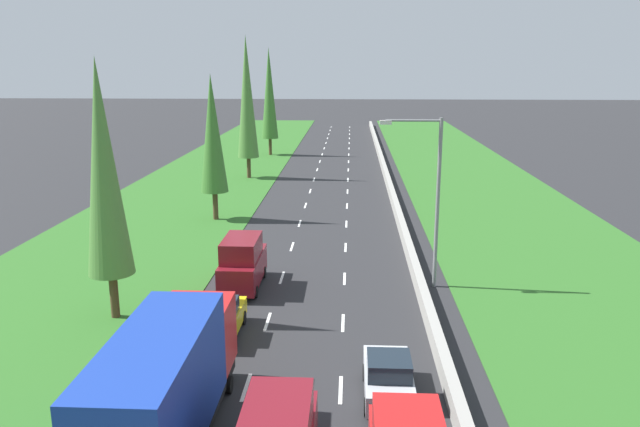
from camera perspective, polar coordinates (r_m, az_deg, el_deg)
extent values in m
plane|color=#28282B|center=(60.57, 0.93, 2.63)|extent=(300.00, 300.00, 0.00)
cube|color=#2D6623|center=(62.29, -10.80, 2.72)|extent=(14.00, 140.00, 0.04)
cube|color=#2D6623|center=(61.78, 14.36, 2.44)|extent=(14.00, 140.00, 0.04)
cube|color=#9E9B93|center=(60.57, 6.33, 2.96)|extent=(0.44, 120.00, 0.85)
cube|color=white|center=(23.80, -6.86, -15.68)|extent=(0.14, 2.00, 0.01)
cube|color=white|center=(29.11, -4.87, -9.91)|extent=(0.14, 2.00, 0.01)
cube|color=white|center=(34.64, -3.55, -5.95)|extent=(0.14, 2.00, 0.01)
cube|color=white|center=(40.31, -2.60, -3.08)|extent=(0.14, 2.00, 0.01)
cube|color=white|center=(46.06, -1.90, -0.93)|extent=(0.14, 2.00, 0.01)
cube|color=white|center=(51.87, -1.35, 0.75)|extent=(0.14, 2.00, 0.01)
cube|color=white|center=(57.72, -0.92, 2.08)|extent=(0.14, 2.00, 0.01)
cube|color=white|center=(63.60, -0.56, 3.17)|extent=(0.14, 2.00, 0.01)
cube|color=white|center=(69.49, -0.26, 4.08)|extent=(0.14, 2.00, 0.01)
cube|color=white|center=(75.41, -0.01, 4.84)|extent=(0.14, 2.00, 0.01)
cube|color=white|center=(81.33, 0.20, 5.49)|extent=(0.14, 2.00, 0.01)
cube|color=white|center=(87.27, 0.39, 6.06)|extent=(0.14, 2.00, 0.01)
cube|color=white|center=(93.21, 0.55, 6.55)|extent=(0.14, 2.00, 0.01)
cube|color=white|center=(99.16, 0.70, 6.98)|extent=(0.14, 2.00, 0.01)
cube|color=white|center=(105.12, 0.82, 7.37)|extent=(0.14, 2.00, 0.01)
cube|color=white|center=(111.08, 0.94, 7.71)|extent=(0.14, 2.00, 0.01)
cube|color=white|center=(117.05, 1.04, 8.01)|extent=(0.14, 2.00, 0.01)
cube|color=white|center=(23.50, 1.92, -16.00)|extent=(0.14, 2.00, 0.01)
cube|color=white|center=(28.86, 2.14, -10.08)|extent=(0.14, 2.00, 0.01)
cube|color=white|center=(34.44, 2.28, -6.05)|extent=(0.14, 2.00, 0.01)
cube|color=white|center=(40.13, 2.38, -3.16)|extent=(0.14, 2.00, 0.01)
cube|color=white|center=(45.91, 2.46, -0.98)|extent=(0.14, 2.00, 0.01)
cube|color=white|center=(51.73, 2.52, 0.70)|extent=(0.14, 2.00, 0.01)
cube|color=white|center=(57.60, 2.56, 2.05)|extent=(0.14, 2.00, 0.01)
cube|color=white|center=(63.48, 2.60, 3.14)|extent=(0.14, 2.00, 0.01)
cube|color=white|center=(69.39, 2.63, 4.05)|extent=(0.14, 2.00, 0.01)
cube|color=white|center=(75.31, 2.66, 4.82)|extent=(0.14, 2.00, 0.01)
cube|color=white|center=(81.25, 2.68, 5.47)|extent=(0.14, 2.00, 0.01)
cube|color=white|center=(87.19, 2.70, 6.04)|extent=(0.14, 2.00, 0.01)
cube|color=white|center=(93.14, 2.72, 6.53)|extent=(0.14, 2.00, 0.01)
cube|color=white|center=(99.09, 2.73, 6.96)|extent=(0.14, 2.00, 0.01)
cube|color=white|center=(105.05, 2.75, 7.35)|extent=(0.14, 2.00, 0.01)
cube|color=white|center=(111.02, 2.76, 7.69)|extent=(0.14, 2.00, 0.01)
cube|color=white|center=(116.99, 2.77, 8.00)|extent=(0.14, 2.00, 0.01)
cube|color=red|center=(23.10, -11.23, -10.90)|extent=(2.40, 2.20, 2.50)
cube|color=#19389E|center=(18.90, -14.81, -15.63)|extent=(2.44, 7.20, 3.30)
cylinder|color=black|center=(23.93, -13.89, -14.97)|extent=(0.22, 0.64, 0.64)
cylinder|color=black|center=(23.42, -8.44, -15.38)|extent=(0.22, 0.64, 0.64)
cube|color=yellow|center=(27.72, -9.18, -9.73)|extent=(1.68, 3.90, 0.76)
cube|color=#19232D|center=(27.18, -9.37, -8.63)|extent=(1.52, 1.60, 0.64)
cylinder|color=black|center=(29.11, -10.14, -9.41)|extent=(0.22, 0.64, 0.64)
cylinder|color=black|center=(28.82, -7.15, -9.54)|extent=(0.22, 0.64, 0.64)
cylinder|color=black|center=(26.97, -11.30, -11.40)|extent=(0.22, 0.64, 0.64)
cylinder|color=black|center=(26.65, -8.06, -11.58)|extent=(0.22, 0.64, 0.64)
cube|color=maroon|center=(17.43, -4.04, -18.89)|extent=(1.80, 3.10, 1.10)
cube|color=maroon|center=(33.13, -7.14, -5.11)|extent=(1.90, 4.90, 1.40)
cube|color=maroon|center=(32.47, -7.29, -3.19)|extent=(1.80, 3.10, 1.10)
cylinder|color=black|center=(34.92, -8.09, -5.35)|extent=(0.22, 0.64, 0.64)
cylinder|color=black|center=(34.64, -5.25, -5.43)|extent=(0.22, 0.64, 0.64)
cylinder|color=black|center=(32.12, -9.11, -7.11)|extent=(0.22, 0.64, 0.64)
cylinder|color=black|center=(31.82, -6.01, -7.22)|extent=(0.22, 0.64, 0.64)
cube|color=silver|center=(22.82, 6.32, -15.05)|extent=(1.68, 3.90, 0.76)
cube|color=#19232D|center=(22.22, 6.41, -13.84)|extent=(1.52, 1.60, 0.64)
cylinder|color=black|center=(24.03, 4.26, -14.46)|extent=(0.22, 0.64, 0.64)
cylinder|color=black|center=(24.11, 7.99, -14.45)|extent=(0.22, 0.64, 0.64)
cylinder|color=black|center=(21.92, 4.40, -17.44)|extent=(0.22, 0.64, 0.64)
cylinder|color=black|center=(22.02, 8.55, -17.41)|extent=(0.22, 0.64, 0.64)
cylinder|color=#4C3823|center=(30.58, -18.51, -7.21)|extent=(0.40, 0.40, 2.20)
cone|color=#4C7F38|center=(29.06, -19.41, 3.95)|extent=(2.10, 2.10, 9.81)
cylinder|color=#4C3823|center=(47.62, -9.66, 0.73)|extent=(0.40, 0.40, 2.20)
cone|color=#3D752D|center=(46.71, -9.93, 7.30)|extent=(2.07, 2.07, 8.78)
cylinder|color=#4C3823|center=(64.66, -6.60, 4.24)|extent=(0.41, 0.41, 2.20)
cone|color=#4C7F38|center=(63.88, -6.78, 10.66)|extent=(2.16, 2.16, 12.28)
cylinder|color=#4C3823|center=(80.94, -4.62, 6.19)|extent=(0.41, 0.41, 2.20)
cone|color=#3D752D|center=(80.34, -4.72, 11.03)|extent=(2.14, 2.14, 11.48)
cylinder|color=gray|center=(32.58, 10.83, 0.79)|extent=(0.20, 0.20, 9.00)
cylinder|color=gray|center=(31.74, 8.65, 8.51)|extent=(2.80, 0.12, 0.12)
cube|color=silver|center=(31.64, 6.09, 8.39)|extent=(0.60, 0.28, 0.20)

